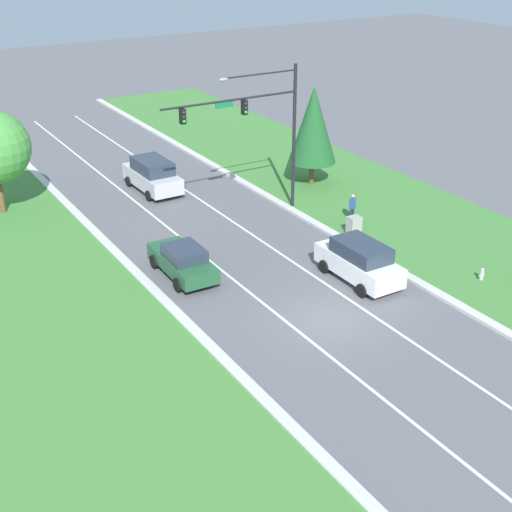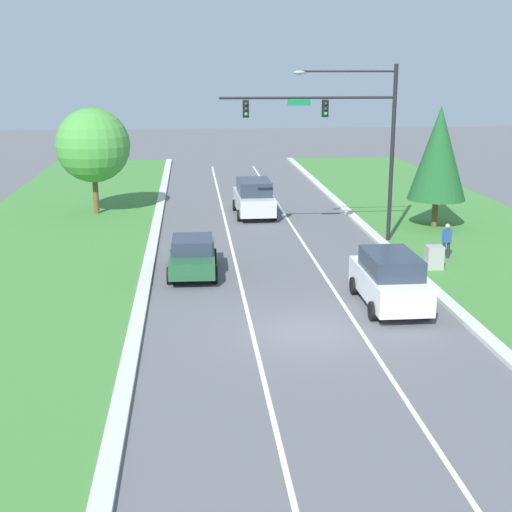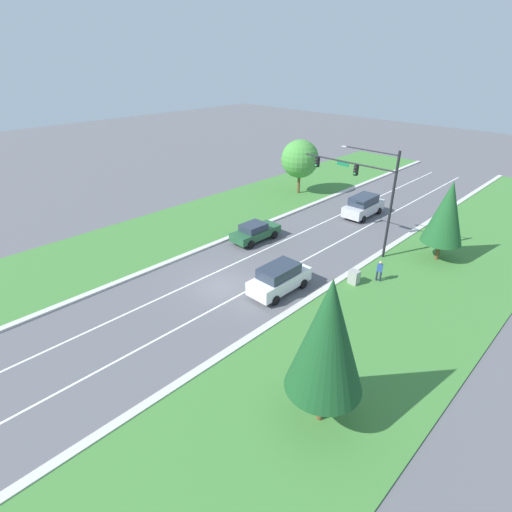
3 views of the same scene
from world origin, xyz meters
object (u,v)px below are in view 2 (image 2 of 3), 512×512
object	(u,v)px
forest_sedan	(193,255)
pedestrian	(447,240)
utility_cabinet	(434,258)
oak_near_left_tree	(93,145)
white_suv	(390,279)
silver_suv	(254,197)
conifer_far_right_tree	(439,154)
traffic_signal_mast	(346,126)

from	to	relation	value
forest_sedan	pedestrian	distance (m)	11.48
forest_sedan	utility_cabinet	bearing A→B (deg)	-0.95
oak_near_left_tree	white_suv	bearing A→B (deg)	-54.62
forest_sedan	pedestrian	world-z (taller)	pedestrian
silver_suv	conifer_far_right_tree	world-z (taller)	conifer_far_right_tree
white_suv	pedestrian	xyz separation A→B (m)	(4.31, 6.01, -0.09)
silver_suv	utility_cabinet	bearing A→B (deg)	-62.62
traffic_signal_mast	oak_near_left_tree	size ratio (longest dim) A/B	1.38
pedestrian	conifer_far_right_tree	distance (m)	7.30
forest_sedan	pedestrian	size ratio (longest dim) A/B	2.79
oak_near_left_tree	pedestrian	bearing A→B (deg)	-34.92
white_suv	utility_cabinet	xyz separation A→B (m)	(3.22, 4.44, -0.49)
conifer_far_right_tree	silver_suv	bearing A→B (deg)	155.00
white_suv	pedestrian	distance (m)	7.40
forest_sedan	oak_near_left_tree	world-z (taller)	oak_near_left_tree
traffic_signal_mast	white_suv	size ratio (longest dim) A/B	1.81
forest_sedan	utility_cabinet	world-z (taller)	forest_sedan
traffic_signal_mast	forest_sedan	xyz separation A→B (m)	(-7.45, -4.89, -4.90)
silver_suv	conifer_far_right_tree	size ratio (longest dim) A/B	0.78
white_suv	forest_sedan	world-z (taller)	white_suv
traffic_signal_mast	pedestrian	bearing A→B (deg)	-43.21
conifer_far_right_tree	oak_near_left_tree	bearing A→B (deg)	163.62
forest_sedan	conifer_far_right_tree	world-z (taller)	conifer_far_right_tree
utility_cabinet	oak_near_left_tree	size ratio (longest dim) A/B	0.17
traffic_signal_mast	pedestrian	world-z (taller)	traffic_signal_mast
white_suv	oak_near_left_tree	xyz separation A→B (m)	(-12.70, 17.89, 3.05)
utility_cabinet	pedestrian	bearing A→B (deg)	55.11
silver_suv	oak_near_left_tree	size ratio (longest dim) A/B	0.82
silver_suv	oak_near_left_tree	distance (m)	9.79
white_suv	conifer_far_right_tree	distance (m)	14.09
traffic_signal_mast	silver_suv	world-z (taller)	traffic_signal_mast
traffic_signal_mast	utility_cabinet	world-z (taller)	traffic_signal_mast
utility_cabinet	white_suv	bearing A→B (deg)	-125.94
pedestrian	conifer_far_right_tree	bearing A→B (deg)	-124.36
forest_sedan	utility_cabinet	size ratio (longest dim) A/B	4.35
traffic_signal_mast	forest_sedan	size ratio (longest dim) A/B	1.83
oak_near_left_tree	conifer_far_right_tree	bearing A→B (deg)	-16.38
oak_near_left_tree	utility_cabinet	bearing A→B (deg)	-40.17
pedestrian	utility_cabinet	bearing A→B (deg)	35.21
silver_suv	utility_cabinet	xyz separation A→B (m)	(6.67, -12.34, -0.54)
forest_sedan	pedestrian	xyz separation A→B (m)	(11.43, 1.15, 0.11)
white_suv	conifer_far_right_tree	bearing A→B (deg)	64.49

